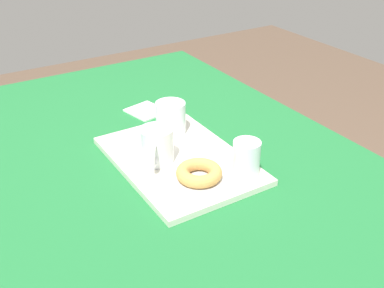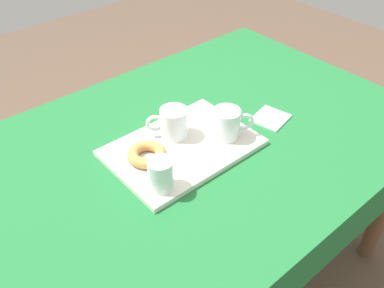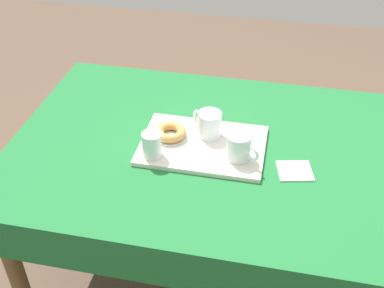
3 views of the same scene
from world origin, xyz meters
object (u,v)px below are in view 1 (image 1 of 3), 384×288
serving_tray (179,160)px  sugar_donut_left (199,173)px  tea_mug_right (171,119)px  tea_mug_left (157,147)px  dining_table (165,181)px  donut_plate_left (198,180)px  paper_napkin (146,111)px  water_glass_near (246,160)px

serving_tray → sugar_donut_left: (-0.12, 0.01, 0.03)m
serving_tray → tea_mug_right: bearing=-21.3°
tea_mug_left → sugar_donut_left: (-0.14, -0.04, -0.02)m
dining_table → donut_plate_left: (-0.18, 0.00, 0.11)m
tea_mug_right → sugar_donut_left: tea_mug_right is taller
dining_table → serving_tray: (-0.06, -0.01, 0.10)m
tea_mug_right → paper_napkin: 0.21m
tea_mug_left → paper_napkin: tea_mug_left is taller
dining_table → donut_plate_left: bearing=179.5°
tea_mug_left → tea_mug_right: size_ratio=0.99×
water_glass_near → paper_napkin: (0.50, 0.03, -0.06)m
tea_mug_right → water_glass_near: (-0.30, -0.05, -0.00)m
donut_plate_left → paper_napkin: donut_plate_left is taller
water_glass_near → donut_plate_left: 0.13m
dining_table → water_glass_near: 0.29m
water_glass_near → paper_napkin: 0.50m
serving_tray → tea_mug_left: size_ratio=3.76×
donut_plate_left → sugar_donut_left: 0.02m
paper_napkin → water_glass_near: bearing=-176.1°
dining_table → serving_tray: serving_tray is taller
water_glass_near → serving_tray: bearing=32.9°
donut_plate_left → sugar_donut_left: sugar_donut_left is taller
dining_table → paper_napkin: size_ratio=13.31×
serving_tray → water_glass_near: size_ratio=4.79×
serving_tray → donut_plate_left: (-0.12, 0.01, 0.01)m
dining_table → water_glass_near: bearing=-151.7°
serving_tray → tea_mug_right: (0.14, -0.05, 0.05)m
dining_table → tea_mug_left: size_ratio=12.80×
dining_table → tea_mug_right: tea_mug_right is taller
sugar_donut_left → paper_napkin: sugar_donut_left is taller
donut_plate_left → sugar_donut_left: bearing=0.0°
tea_mug_right → paper_napkin: size_ratio=1.05×
dining_table → paper_napkin: bearing=-16.6°
water_glass_near → dining_table: bearing=28.3°
water_glass_near → donut_plate_left: (0.04, 0.12, -0.04)m
serving_tray → tea_mug_left: tea_mug_left is taller
donut_plate_left → tea_mug_left: bearing=17.7°
dining_table → sugar_donut_left: 0.22m
dining_table → tea_mug_right: 0.18m
tea_mug_left → paper_napkin: bearing=-21.6°
tea_mug_left → donut_plate_left: bearing=-162.3°
water_glass_near → sugar_donut_left: water_glass_near is taller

